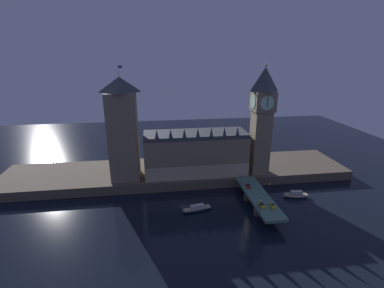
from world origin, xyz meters
TOP-DOWN VIEW (x-y plane):
  - ground_plane at (0.00, 0.00)m, footprint 400.00×400.00m
  - embankment at (0.00, 39.00)m, footprint 220.00×42.00m
  - parliament_hall at (10.40, 31.32)m, footprint 62.41×22.03m
  - clock_tower at (49.85, 26.68)m, footprint 12.71×12.82m
  - victoria_tower at (-32.09, 29.71)m, footprint 16.74×16.74m
  - bridge at (38.58, -5.00)m, footprint 11.15×46.00m
  - car_northbound_lead at (36.13, 5.36)m, footprint 1.95×4.33m
  - car_northbound_trail at (36.13, -15.33)m, footprint 1.89×4.62m
  - car_southbound_lead at (41.03, -16.65)m, footprint 1.88×4.13m
  - pedestrian_near_rail at (33.67, -15.86)m, footprint 0.38×0.38m
  - street_lamp_near at (33.27, -19.72)m, footprint 1.34×0.60m
  - street_lamp_mid at (43.89, -5.00)m, footprint 1.34×0.60m
  - street_lamp_far at (33.27, 9.72)m, footprint 1.34×0.60m
  - boat_upstream at (5.94, -4.88)m, footprint 16.47×7.08m
  - boat_downstream at (63.48, 1.75)m, footprint 14.80×5.92m

SIDE VIEW (x-z plane):
  - ground_plane at x=0.00m, z-range 0.00..0.00m
  - boat_upstream at x=5.94m, z-range -0.47..3.02m
  - boat_downstream at x=63.48m, z-range -0.50..3.22m
  - embankment at x=0.00m, z-range 0.00..5.75m
  - bridge at x=38.58m, z-range 1.56..8.00m
  - car_northbound_lead at x=36.13m, z-range 6.39..7.88m
  - car_northbound_trail at x=36.13m, z-range 6.39..7.92m
  - car_southbound_lead at x=41.03m, z-range 6.39..7.98m
  - pedestrian_near_rail at x=33.67m, z-range 6.49..8.21m
  - street_lamp_near at x=33.27m, z-range 7.25..13.73m
  - street_lamp_mid at x=43.89m, z-range 7.30..14.22m
  - street_lamp_far at x=33.27m, z-range 7.31..14.25m
  - parliament_hall at x=10.40m, z-range 3.13..34.35m
  - victoria_tower at x=-32.09m, z-range 2.89..68.57m
  - clock_tower at x=49.85m, z-range 7.66..73.69m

